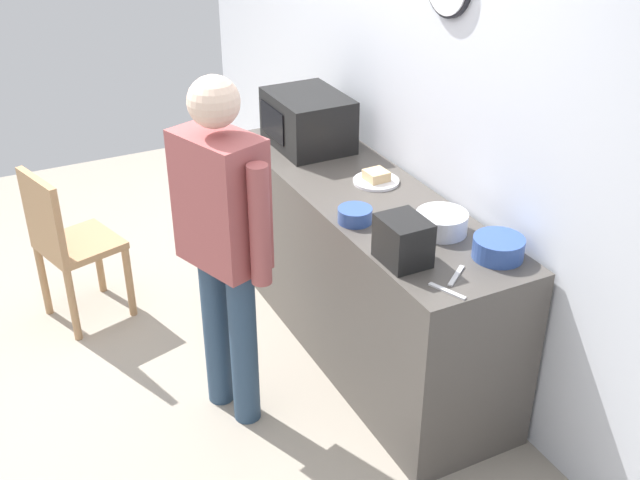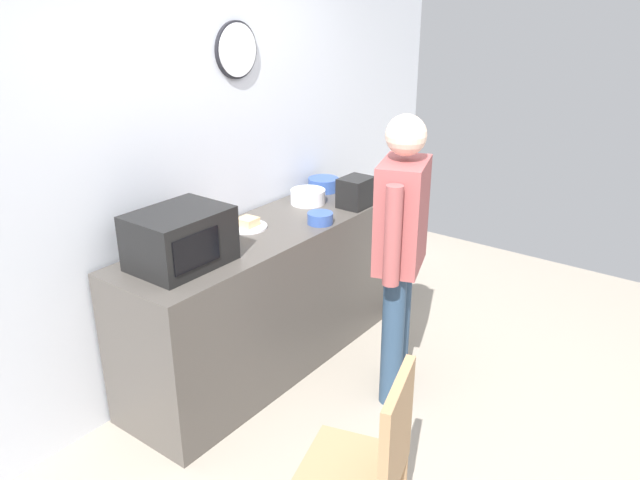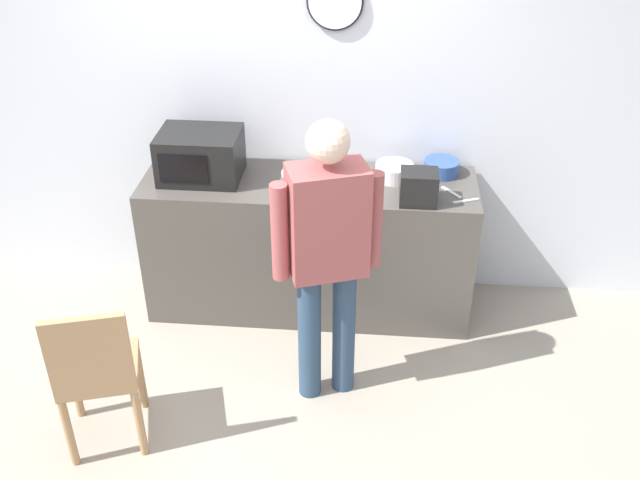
{
  "view_description": "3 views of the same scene",
  "coord_description": "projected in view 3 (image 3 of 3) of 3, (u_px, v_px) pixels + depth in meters",
  "views": [
    {
      "loc": [
        3.33,
        -0.59,
        2.65
      ],
      "look_at": [
        0.49,
        0.84,
        0.87
      ],
      "focal_mm": 44.0,
      "sensor_mm": 36.0,
      "label": 1
    },
    {
      "loc": [
        -2.41,
        -1.17,
        2.31
      ],
      "look_at": [
        0.25,
        0.81,
        0.96
      ],
      "focal_mm": 34.95,
      "sensor_mm": 36.0,
      "label": 2
    },
    {
      "loc": [
        0.68,
        -2.82,
        3.06
      ],
      "look_at": [
        0.37,
        0.71,
        0.84
      ],
      "focal_mm": 41.1,
      "sensor_mm": 36.0,
      "label": 3
    }
  ],
  "objects": [
    {
      "name": "ground_plane",
      "position": [
        243.0,
        432.0,
        4.05
      ],
      "size": [
        6.0,
        6.0,
        0.0
      ],
      "primitive_type": "plane",
      "color": "#9E9384"
    },
    {
      "name": "kitchen_counter",
      "position": [
        309.0,
        245.0,
        4.81
      ],
      "size": [
        2.1,
        0.62,
        0.94
      ],
      "primitive_type": "cube",
      "color": "#4C4742",
      "rests_on": "ground_plane"
    },
    {
      "name": "sandwich_plate",
      "position": [
        300.0,
        171.0,
        4.64
      ],
      "size": [
        0.24,
        0.24,
        0.07
      ],
      "color": "white",
      "rests_on": "kitchen_counter"
    },
    {
      "name": "salad_bowl",
      "position": [
        394.0,
        171.0,
        4.58
      ],
      "size": [
        0.24,
        0.24,
        0.1
      ],
      "primitive_type": "cylinder",
      "color": "white",
      "rests_on": "kitchen_counter"
    },
    {
      "name": "mixing_bowl",
      "position": [
        441.0,
        167.0,
        4.63
      ],
      "size": [
        0.22,
        0.22,
        0.09
      ],
      "primitive_type": "cylinder",
      "color": "#33519E",
      "rests_on": "kitchen_counter"
    },
    {
      "name": "cereal_bowl",
      "position": [
        349.0,
        194.0,
        4.35
      ],
      "size": [
        0.16,
        0.16,
        0.07
      ],
      "primitive_type": "cylinder",
      "color": "#33519E",
      "rests_on": "kitchen_counter"
    },
    {
      "name": "back_wall",
      "position": [
        276.0,
        103.0,
        4.71
      ],
      "size": [
        5.4,
        0.13,
        2.6
      ],
      "color": "silver",
      "rests_on": "ground_plane"
    },
    {
      "name": "microwave",
      "position": [
        200.0,
        155.0,
        4.54
      ],
      "size": [
        0.5,
        0.39,
        0.3
      ],
      "color": "black",
      "rests_on": "kitchen_counter"
    },
    {
      "name": "person_standing",
      "position": [
        327.0,
        247.0,
        3.82
      ],
      "size": [
        0.56,
        0.36,
        1.71
      ],
      "color": "navy",
      "rests_on": "ground_plane"
    },
    {
      "name": "wooden_chair",
      "position": [
        96.0,
        371.0,
        3.71
      ],
      "size": [
        0.5,
        0.5,
        0.94
      ],
      "color": "#A87F56",
      "rests_on": "ground_plane"
    },
    {
      "name": "spoon_utensil",
      "position": [
        466.0,
        201.0,
        4.35
      ],
      "size": [
        0.17,
        0.08,
        0.01
      ],
      "primitive_type": "cube",
      "rotation": [
        0.0,
        0.0,
        0.38
      ],
      "color": "silver",
      "rests_on": "kitchen_counter"
    },
    {
      "name": "toaster",
      "position": [
        419.0,
        187.0,
        4.29
      ],
      "size": [
        0.22,
        0.18,
        0.2
      ],
      "primitive_type": "cube",
      "color": "black",
      "rests_on": "kitchen_counter"
    },
    {
      "name": "fork_utensil",
      "position": [
        451.0,
        192.0,
        4.44
      ],
      "size": [
        0.12,
        0.15,
        0.01
      ],
      "primitive_type": "cube",
      "rotation": [
        0.0,
        0.0,
        2.22
      ],
      "color": "silver",
      "rests_on": "kitchen_counter"
    }
  ]
}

